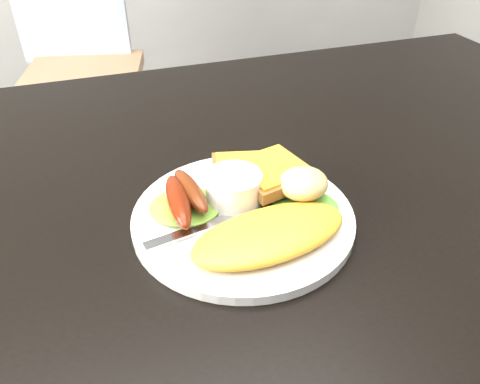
% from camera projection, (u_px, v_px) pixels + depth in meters
% --- Properties ---
extents(dining_table, '(1.20, 0.80, 0.04)m').
position_uv_depth(dining_table, '(274.00, 189.00, 0.59)').
color(dining_table, black).
rests_on(dining_table, ground).
extents(dining_chair, '(0.47, 0.47, 0.05)m').
position_uv_depth(dining_chair, '(84.00, 76.00, 1.62)').
color(dining_chair, tan).
rests_on(dining_chair, ground).
extents(person, '(0.63, 0.47, 1.61)m').
position_uv_depth(person, '(5.00, 28.00, 0.89)').
color(person, navy).
rests_on(person, ground).
extents(plate, '(0.24, 0.24, 0.01)m').
position_uv_depth(plate, '(243.00, 217.00, 0.50)').
color(plate, white).
rests_on(plate, dining_table).
extents(lettuce_left, '(0.09, 0.09, 0.01)m').
position_uv_depth(lettuce_left, '(185.00, 206.00, 0.50)').
color(lettuce_left, '#4F861F').
rests_on(lettuce_left, plate).
extents(lettuce_right, '(0.09, 0.08, 0.01)m').
position_uv_depth(lettuce_right, '(305.00, 209.00, 0.50)').
color(lettuce_right, '#348923').
rests_on(lettuce_right, plate).
extents(omelette, '(0.17, 0.10, 0.02)m').
position_uv_depth(omelette, '(270.00, 234.00, 0.45)').
color(omelette, gold).
rests_on(omelette, plate).
extents(sausage_a, '(0.03, 0.09, 0.02)m').
position_uv_depth(sausage_a, '(178.00, 201.00, 0.48)').
color(sausage_a, '#6B310F').
rests_on(sausage_a, lettuce_left).
extents(sausage_b, '(0.03, 0.09, 0.02)m').
position_uv_depth(sausage_b, '(191.00, 190.00, 0.49)').
color(sausage_b, '#5E1E0D').
rests_on(sausage_b, lettuce_left).
extents(ramekin, '(0.08, 0.08, 0.04)m').
position_uv_depth(ramekin, '(234.00, 189.00, 0.50)').
color(ramekin, white).
rests_on(ramekin, plate).
extents(toast_a, '(0.10, 0.10, 0.01)m').
position_uv_depth(toast_a, '(248.00, 175.00, 0.54)').
color(toast_a, brown).
rests_on(toast_a, plate).
extents(toast_b, '(0.09, 0.09, 0.01)m').
position_uv_depth(toast_b, '(272.00, 173.00, 0.52)').
color(toast_b, brown).
rests_on(toast_b, toast_a).
extents(potato_salad, '(0.07, 0.07, 0.03)m').
position_uv_depth(potato_salad, '(303.00, 183.00, 0.50)').
color(potato_salad, beige).
rests_on(potato_salad, lettuce_right).
extents(fork, '(0.15, 0.04, 0.00)m').
position_uv_depth(fork, '(214.00, 224.00, 0.48)').
color(fork, '#ADAFB7').
rests_on(fork, plate).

